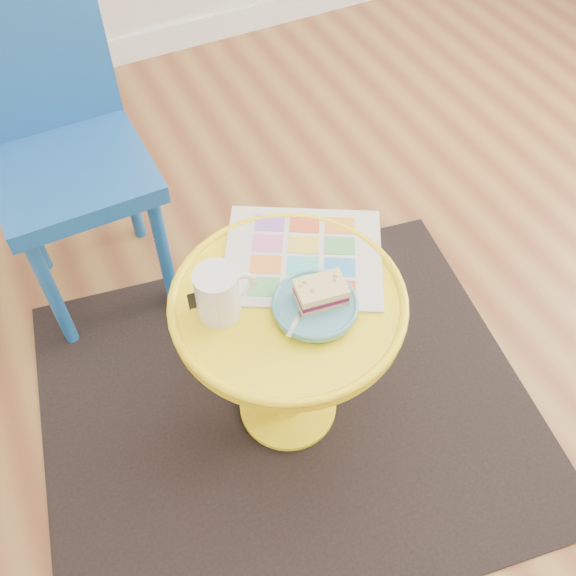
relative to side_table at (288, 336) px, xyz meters
name	(u,v)px	position (x,y,z in m)	size (l,w,h in m)	color
floor	(454,394)	(0.43, -0.17, -0.35)	(4.00, 4.00, 0.00)	brown
room_walls	(12,259)	(-0.56, 0.83, -0.29)	(4.00, 4.00, 4.00)	silver
rug	(288,407)	(0.00, 0.00, -0.35)	(1.30, 1.10, 0.01)	black
side_table	(288,336)	(0.00, 0.00, 0.00)	(0.51, 0.51, 0.49)	yellow
chair	(58,139)	(-0.31, 0.72, 0.17)	(0.40, 0.40, 0.90)	#174F98
newspaper	(303,256)	(0.08, 0.09, 0.14)	(0.35, 0.30, 0.01)	silver
mug	(218,292)	(-0.14, 0.04, 0.20)	(0.13, 0.09, 0.12)	white
plate	(315,305)	(0.04, -0.05, 0.16)	(0.18, 0.18, 0.02)	teal
cake_slice	(321,292)	(0.05, -0.05, 0.19)	(0.11, 0.08, 0.05)	#D3BC8C
fork	(303,308)	(0.01, -0.05, 0.17)	(0.12, 0.10, 0.00)	silver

